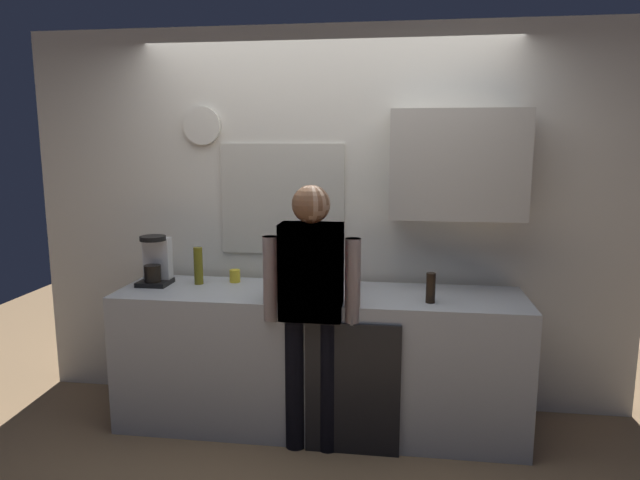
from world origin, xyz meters
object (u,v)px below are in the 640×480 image
(bottle_dark_sauce, at_px, (431,288))
(person_guest, at_px, (311,297))
(person_at_sink, at_px, (311,297))
(dish_soap, at_px, (308,277))
(cup_yellow_cup, at_px, (235,276))
(coffee_maker, at_px, (156,262))
(bottle_red_vinegar, at_px, (354,271))
(potted_plant, at_px, (277,277))
(bottle_olive_oil, at_px, (198,266))

(bottle_dark_sauce, height_order, person_guest, person_guest)
(person_at_sink, relative_size, person_guest, 1.00)
(bottle_dark_sauce, xyz_separation_m, person_at_sink, (-0.69, -0.16, -0.04))
(bottle_dark_sauce, height_order, person_at_sink, person_at_sink)
(bottle_dark_sauce, relative_size, dish_soap, 1.00)
(cup_yellow_cup, bearing_deg, dish_soap, -11.13)
(cup_yellow_cup, xyz_separation_m, person_at_sink, (0.60, -0.48, 0.01))
(dish_soap, distance_m, person_at_sink, 0.39)
(cup_yellow_cup, relative_size, person_at_sink, 0.05)
(coffee_maker, distance_m, bottle_red_vinegar, 1.32)
(person_guest, bearing_deg, bottle_dark_sauce, 174.89)
(bottle_red_vinegar, xyz_separation_m, person_at_sink, (-0.21, -0.44, -0.06))
(bottle_red_vinegar, bearing_deg, bottle_dark_sauce, -30.83)
(bottle_dark_sauce, height_order, potted_plant, potted_plant)
(bottle_dark_sauce, xyz_separation_m, person_guest, (-0.69, -0.16, -0.04))
(potted_plant, bearing_deg, dish_soap, 58.48)
(coffee_maker, xyz_separation_m, bottle_red_vinegar, (1.32, 0.08, -0.04))
(bottle_olive_oil, relative_size, bottle_dark_sauce, 1.39)
(bottle_olive_oil, xyz_separation_m, cup_yellow_cup, (0.23, 0.08, -0.08))
(cup_yellow_cup, bearing_deg, person_guest, -38.79)
(bottle_olive_oil, relative_size, dish_soap, 1.39)
(bottle_olive_oil, height_order, potted_plant, bottle_olive_oil)
(coffee_maker, relative_size, bottle_dark_sauce, 1.83)
(bottle_olive_oil, height_order, bottle_dark_sauce, bottle_olive_oil)
(coffee_maker, height_order, person_guest, person_guest)
(potted_plant, height_order, person_guest, person_guest)
(person_guest, bearing_deg, potted_plant, -48.65)
(bottle_dark_sauce, bearing_deg, bottle_olive_oil, 170.93)
(bottle_red_vinegar, relative_size, bottle_dark_sauce, 1.22)
(dish_soap, relative_size, person_at_sink, 0.11)
(bottle_olive_oil, relative_size, person_guest, 0.16)
(coffee_maker, height_order, bottle_red_vinegar, coffee_maker)
(bottle_red_vinegar, bearing_deg, person_at_sink, -115.58)
(potted_plant, height_order, dish_soap, potted_plant)
(person_at_sink, bearing_deg, cup_yellow_cup, 143.43)
(bottle_red_vinegar, relative_size, person_at_sink, 0.14)
(cup_yellow_cup, height_order, dish_soap, dish_soap)
(cup_yellow_cup, distance_m, person_at_sink, 0.77)
(cup_yellow_cup, height_order, potted_plant, potted_plant)
(bottle_olive_oil, xyz_separation_m, person_at_sink, (0.83, -0.40, -0.07))
(person_at_sink, bearing_deg, coffee_maker, 163.99)
(coffee_maker, bearing_deg, bottle_red_vinegar, 3.39)
(bottle_olive_oil, bearing_deg, person_at_sink, -25.87)
(bottle_red_vinegar, distance_m, person_guest, 0.50)
(dish_soap, bearing_deg, person_at_sink, -77.71)
(potted_plant, height_order, person_at_sink, person_at_sink)
(dish_soap, xyz_separation_m, person_guest, (0.08, -0.38, -0.03))
(coffee_maker, bearing_deg, dish_soap, 0.89)
(coffee_maker, xyz_separation_m, person_at_sink, (1.11, -0.37, -0.09))
(cup_yellow_cup, relative_size, dish_soap, 0.47)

